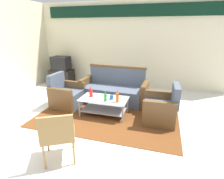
# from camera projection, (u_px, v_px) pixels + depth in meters

# --- Properties ---
(ground_plane) EXTENTS (14.00, 14.00, 0.00)m
(ground_plane) POSITION_uv_depth(u_px,v_px,m) (100.00, 128.00, 3.66)
(ground_plane) COLOR white
(wall_back) EXTENTS (6.52, 0.19, 2.80)m
(wall_back) POSITION_uv_depth(u_px,v_px,m) (130.00, 43.00, 5.95)
(wall_back) COLOR beige
(wall_back) RESTS_ON ground
(rug) EXTENTS (3.21, 2.29, 0.01)m
(rug) POSITION_uv_depth(u_px,v_px,m) (109.00, 113.00, 4.31)
(rug) COLOR brown
(rug) RESTS_ON ground
(couch) EXTENTS (1.83, 0.82, 0.96)m
(couch) POSITION_uv_depth(u_px,v_px,m) (114.00, 91.00, 4.91)
(couch) COLOR #4C5666
(couch) RESTS_ON rug
(armchair_left) EXTENTS (0.73, 0.79, 0.85)m
(armchair_left) POSITION_uv_depth(u_px,v_px,m) (66.00, 96.00, 4.62)
(armchair_left) COLOR #4C5666
(armchair_left) RESTS_ON rug
(armchair_right) EXTENTS (0.72, 0.78, 0.85)m
(armchair_right) POSITION_uv_depth(u_px,v_px,m) (161.00, 109.00, 3.86)
(armchair_right) COLOR #4C5666
(armchair_right) RESTS_ON rug
(coffee_table) EXTENTS (1.10, 0.60, 0.40)m
(coffee_table) POSITION_uv_depth(u_px,v_px,m) (104.00, 104.00, 4.16)
(coffee_table) COLOR silver
(coffee_table) RESTS_ON rug
(bottle_green) EXTENTS (0.06, 0.06, 0.24)m
(bottle_green) POSITION_uv_depth(u_px,v_px,m) (105.00, 97.00, 3.94)
(bottle_green) COLOR #2D8C38
(bottle_green) RESTS_ON coffee_table
(bottle_red) EXTENTS (0.08, 0.08, 0.23)m
(bottle_red) POSITION_uv_depth(u_px,v_px,m) (91.00, 93.00, 4.20)
(bottle_red) COLOR red
(bottle_red) RESTS_ON coffee_table
(bottle_orange) EXTENTS (0.07, 0.07, 0.30)m
(bottle_orange) POSITION_uv_depth(u_px,v_px,m) (117.00, 97.00, 3.88)
(bottle_orange) COLOR #D85919
(bottle_orange) RESTS_ON coffee_table
(cup) EXTENTS (0.08, 0.08, 0.10)m
(cup) POSITION_uv_depth(u_px,v_px,m) (112.00, 97.00, 4.06)
(cup) COLOR #2659A5
(cup) RESTS_ON coffee_table
(tv_stand) EXTENTS (0.80, 0.50, 0.52)m
(tv_stand) POSITION_uv_depth(u_px,v_px,m) (62.00, 77.00, 6.53)
(tv_stand) COLOR black
(tv_stand) RESTS_ON ground
(television) EXTENTS (0.61, 0.46, 0.48)m
(television) POSITION_uv_depth(u_px,v_px,m) (61.00, 63.00, 6.36)
(television) COLOR black
(television) RESTS_ON tv_stand
(wicker_chair) EXTENTS (0.65, 0.65, 0.84)m
(wicker_chair) POSITION_uv_depth(u_px,v_px,m) (58.00, 133.00, 2.60)
(wicker_chair) COLOR #AD844C
(wicker_chair) RESTS_ON ground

